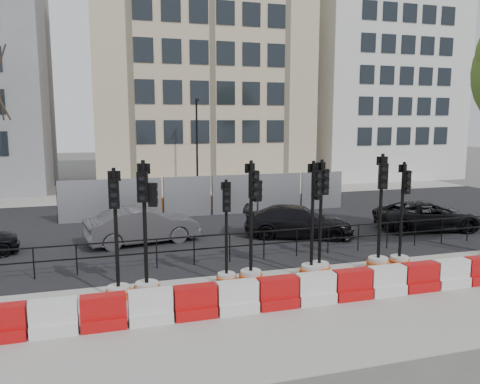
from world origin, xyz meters
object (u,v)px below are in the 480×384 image
object	(u,v)px
traffic_signal_a	(118,275)
car_c	(299,222)
traffic_signal_h	(400,247)
traffic_signal_d	(252,256)

from	to	relation	value
traffic_signal_a	car_c	xyz separation A→B (m)	(7.26, 5.01, -0.09)
traffic_signal_h	car_c	xyz separation A→B (m)	(-1.43, 4.72, -0.07)
traffic_signal_h	car_c	bearing A→B (deg)	100.17
traffic_signal_a	car_c	bearing A→B (deg)	42.24
car_c	traffic_signal_a	bearing A→B (deg)	147.09
traffic_signal_d	traffic_signal_h	bearing A→B (deg)	-16.73
traffic_signal_d	traffic_signal_h	size ratio (longest dim) A/B	1.05
traffic_signal_a	traffic_signal_d	xyz separation A→B (m)	(3.70, 0.22, 0.13)
car_c	traffic_signal_h	bearing A→B (deg)	-140.73
traffic_signal_d	car_c	xyz separation A→B (m)	(3.55, 4.79, -0.22)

